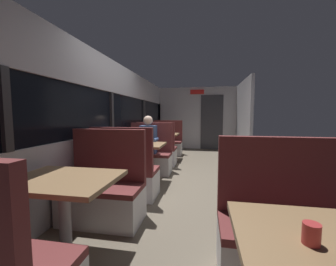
# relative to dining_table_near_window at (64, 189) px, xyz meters

# --- Properties ---
(ground_plane) EXTENTS (3.30, 9.20, 0.02)m
(ground_plane) POSITION_rel_dining_table_near_window_xyz_m (0.89, 2.09, -0.65)
(ground_plane) COLOR #665B4C
(carriage_window_panel_left) EXTENTS (0.09, 8.48, 2.30)m
(carriage_window_panel_left) POSITION_rel_dining_table_near_window_xyz_m (-0.56, 2.09, 0.47)
(carriage_window_panel_left) COLOR #B2B2B7
(carriage_window_panel_left) RESTS_ON ground_plane
(carriage_end_bulkhead) EXTENTS (2.90, 0.11, 2.30)m
(carriage_end_bulkhead) POSITION_rel_dining_table_near_window_xyz_m (0.95, 6.28, 0.50)
(carriage_end_bulkhead) COLOR #B2B2B7
(carriage_end_bulkhead) RESTS_ON ground_plane
(carriage_aisle_panel_right) EXTENTS (0.08, 2.40, 2.30)m
(carriage_aisle_panel_right) POSITION_rel_dining_table_near_window_xyz_m (2.34, 5.09, 0.51)
(carriage_aisle_panel_right) COLOR #B2B2B7
(carriage_aisle_panel_right) RESTS_ON ground_plane
(dining_table_near_window) EXTENTS (0.90, 0.70, 0.74)m
(dining_table_near_window) POSITION_rel_dining_table_near_window_xyz_m (0.00, 0.00, 0.00)
(dining_table_near_window) COLOR #9E9EA3
(dining_table_near_window) RESTS_ON ground_plane
(bench_near_window_facing_entry) EXTENTS (0.95, 0.50, 1.10)m
(bench_near_window_facing_entry) POSITION_rel_dining_table_near_window_xyz_m (0.00, 0.70, -0.31)
(bench_near_window_facing_entry) COLOR silver
(bench_near_window_facing_entry) RESTS_ON ground_plane
(dining_table_mid_window) EXTENTS (0.90, 0.70, 0.74)m
(dining_table_mid_window) POSITION_rel_dining_table_near_window_xyz_m (0.00, 2.12, 0.00)
(dining_table_mid_window) COLOR #9E9EA3
(dining_table_mid_window) RESTS_ON ground_plane
(bench_mid_window_facing_end) EXTENTS (0.95, 0.50, 1.10)m
(bench_mid_window_facing_end) POSITION_rel_dining_table_near_window_xyz_m (0.00, 1.42, -0.31)
(bench_mid_window_facing_end) COLOR silver
(bench_mid_window_facing_end) RESTS_ON ground_plane
(bench_mid_window_facing_entry) EXTENTS (0.95, 0.50, 1.10)m
(bench_mid_window_facing_entry) POSITION_rel_dining_table_near_window_xyz_m (0.00, 2.82, -0.31)
(bench_mid_window_facing_entry) COLOR silver
(bench_mid_window_facing_entry) RESTS_ON ground_plane
(dining_table_far_window) EXTENTS (0.90, 0.70, 0.74)m
(dining_table_far_window) POSITION_rel_dining_table_near_window_xyz_m (0.00, 4.24, 0.00)
(dining_table_far_window) COLOR #9E9EA3
(dining_table_far_window) RESTS_ON ground_plane
(bench_far_window_facing_end) EXTENTS (0.95, 0.50, 1.10)m
(bench_far_window_facing_end) POSITION_rel_dining_table_near_window_xyz_m (0.00, 3.54, -0.31)
(bench_far_window_facing_end) COLOR silver
(bench_far_window_facing_end) RESTS_ON ground_plane
(bench_far_window_facing_entry) EXTENTS (0.95, 0.50, 1.10)m
(bench_far_window_facing_entry) POSITION_rel_dining_table_near_window_xyz_m (0.00, 4.94, -0.31)
(bench_far_window_facing_entry) COLOR silver
(bench_far_window_facing_entry) RESTS_ON ground_plane
(bench_front_aisle_facing_entry) EXTENTS (0.95, 0.50, 1.10)m
(bench_front_aisle_facing_entry) POSITION_rel_dining_table_near_window_xyz_m (1.79, 0.10, -0.31)
(bench_front_aisle_facing_entry) COLOR silver
(bench_front_aisle_facing_entry) RESTS_ON ground_plane
(seated_passenger) EXTENTS (0.47, 0.55, 1.26)m
(seated_passenger) POSITION_rel_dining_table_near_window_xyz_m (0.00, 2.75, -0.10)
(seated_passenger) COLOR #26262D
(seated_passenger) RESTS_ON ground_plane
(coffee_cup_primary) EXTENTS (0.07, 0.07, 0.09)m
(coffee_cup_primary) POSITION_rel_dining_table_near_window_xyz_m (1.64, -0.63, 0.15)
(coffee_cup_primary) COLOR #B23333
(coffee_cup_primary) RESTS_ON dining_table_front_aisle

